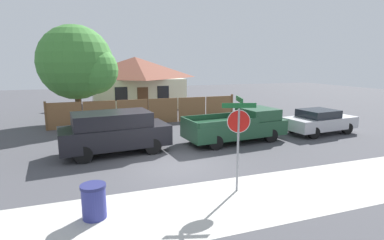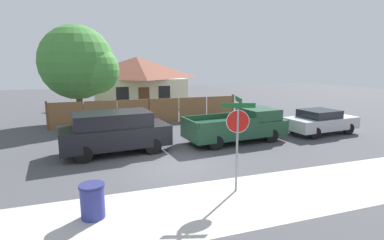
{
  "view_description": "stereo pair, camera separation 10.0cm",
  "coord_description": "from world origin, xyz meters",
  "px_view_note": "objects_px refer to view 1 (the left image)",
  "views": [
    {
      "loc": [
        -3.03,
        -10.88,
        3.97
      ],
      "look_at": [
        1.12,
        0.81,
        1.6
      ],
      "focal_mm": 28.0,
      "sensor_mm": 36.0,
      "label": 1
    },
    {
      "loc": [
        -2.93,
        -10.92,
        3.97
      ],
      "look_at": [
        1.12,
        0.81,
        1.6
      ],
      "focal_mm": 28.0,
      "sensor_mm": 36.0,
      "label": 2
    }
  ],
  "objects_px": {
    "red_suv": "(114,131)",
    "parked_sedan": "(319,121)",
    "house": "(136,81)",
    "orange_pickup": "(238,126)",
    "trash_bin": "(94,201)",
    "oak_tree": "(79,64)",
    "stop_sign": "(238,128)"
  },
  "relations": [
    {
      "from": "stop_sign",
      "to": "oak_tree",
      "type": "bearing_deg",
      "value": 126.08
    },
    {
      "from": "trash_bin",
      "to": "house",
      "type": "bearing_deg",
      "value": 77.92
    },
    {
      "from": "house",
      "to": "oak_tree",
      "type": "relative_size",
      "value": 1.31
    },
    {
      "from": "house",
      "to": "parked_sedan",
      "type": "distance_m",
      "value": 16.94
    },
    {
      "from": "house",
      "to": "parked_sedan",
      "type": "relative_size",
      "value": 1.95
    },
    {
      "from": "red_suv",
      "to": "parked_sedan",
      "type": "height_order",
      "value": "red_suv"
    },
    {
      "from": "house",
      "to": "orange_pickup",
      "type": "xyz_separation_m",
      "value": [
        2.84,
        -14.82,
        -1.54
      ]
    },
    {
      "from": "oak_tree",
      "to": "orange_pickup",
      "type": "distance_m",
      "value": 11.14
    },
    {
      "from": "orange_pickup",
      "to": "trash_bin",
      "type": "relative_size",
      "value": 5.85
    },
    {
      "from": "red_suv",
      "to": "stop_sign",
      "type": "distance_m",
      "value": 6.41
    },
    {
      "from": "stop_sign",
      "to": "parked_sedan",
      "type": "bearing_deg",
      "value": 50.5
    },
    {
      "from": "oak_tree",
      "to": "red_suv",
      "type": "height_order",
      "value": "oak_tree"
    },
    {
      "from": "oak_tree",
      "to": "stop_sign",
      "type": "distance_m",
      "value": 13.96
    },
    {
      "from": "house",
      "to": "oak_tree",
      "type": "distance_m",
      "value": 8.77
    },
    {
      "from": "trash_bin",
      "to": "orange_pickup",
      "type": "bearing_deg",
      "value": 38.39
    },
    {
      "from": "house",
      "to": "red_suv",
      "type": "bearing_deg",
      "value": -102.69
    },
    {
      "from": "stop_sign",
      "to": "trash_bin",
      "type": "distance_m",
      "value": 4.56
    },
    {
      "from": "oak_tree",
      "to": "orange_pickup",
      "type": "bearing_deg",
      "value": -45.13
    },
    {
      "from": "oak_tree",
      "to": "parked_sedan",
      "type": "relative_size",
      "value": 1.5
    },
    {
      "from": "house",
      "to": "stop_sign",
      "type": "height_order",
      "value": "house"
    },
    {
      "from": "red_suv",
      "to": "parked_sedan",
      "type": "relative_size",
      "value": 1.14
    },
    {
      "from": "oak_tree",
      "to": "trash_bin",
      "type": "height_order",
      "value": "oak_tree"
    },
    {
      "from": "house",
      "to": "red_suv",
      "type": "distance_m",
      "value": 15.27
    },
    {
      "from": "oak_tree",
      "to": "house",
      "type": "bearing_deg",
      "value": 56.91
    },
    {
      "from": "house",
      "to": "stop_sign",
      "type": "bearing_deg",
      "value": -90.33
    },
    {
      "from": "oak_tree",
      "to": "orange_pickup",
      "type": "height_order",
      "value": "oak_tree"
    },
    {
      "from": "house",
      "to": "trash_bin",
      "type": "bearing_deg",
      "value": -102.08
    },
    {
      "from": "trash_bin",
      "to": "red_suv",
      "type": "bearing_deg",
      "value": 79.54
    },
    {
      "from": "red_suv",
      "to": "orange_pickup",
      "type": "height_order",
      "value": "red_suv"
    },
    {
      "from": "house",
      "to": "orange_pickup",
      "type": "distance_m",
      "value": 15.16
    },
    {
      "from": "stop_sign",
      "to": "trash_bin",
      "type": "height_order",
      "value": "stop_sign"
    },
    {
      "from": "red_suv",
      "to": "parked_sedan",
      "type": "xyz_separation_m",
      "value": [
        11.35,
        -0.0,
        -0.28
      ]
    }
  ]
}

